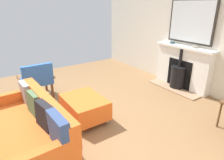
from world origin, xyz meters
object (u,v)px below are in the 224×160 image
Objects in this scene: fireplace at (181,69)px; mantel_bowl_near at (172,43)px; sofa at (30,129)px; mantel_bowl_far at (195,47)px; ottoman at (84,106)px; armchair_accent at (37,79)px.

mantel_bowl_near is (-0.02, -0.38, 0.58)m from fireplace.
fireplace is 0.82× the size of sofa.
mantel_bowl_far is at bearing -179.54° from sofa.
mantel_bowl_near is at bearing -169.57° from sofa.
sofa is (3.57, 0.03, -0.70)m from mantel_bowl_far.
sofa is (3.57, 0.66, -0.69)m from mantel_bowl_near.
fireplace is at bearing -85.13° from mantel_bowl_far.
mantel_bowl_near reaches higher than fireplace.
fireplace is at bearing 179.58° from ottoman.
armchair_accent is at bearing -108.43° from sofa.
armchair_accent is (-0.53, -1.59, 0.11)m from sofa.
fireplace reaches higher than sofa.
fireplace is 2.59m from ottoman.
mantel_bowl_near is at bearing 162.94° from armchair_accent.
mantel_bowl_far is at bearing 94.87° from fireplace.
sofa is at bearing 0.46° from mantel_bowl_far.
mantel_bowl_near is 3.70m from sofa.
armchair_accent reaches higher than ottoman.
fireplace is 11.62× the size of mantel_bowl_near.
armchair_accent is at bearing -27.18° from mantel_bowl_far.
fireplace reaches higher than armchair_accent.
mantel_bowl_near reaches higher than sofa.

